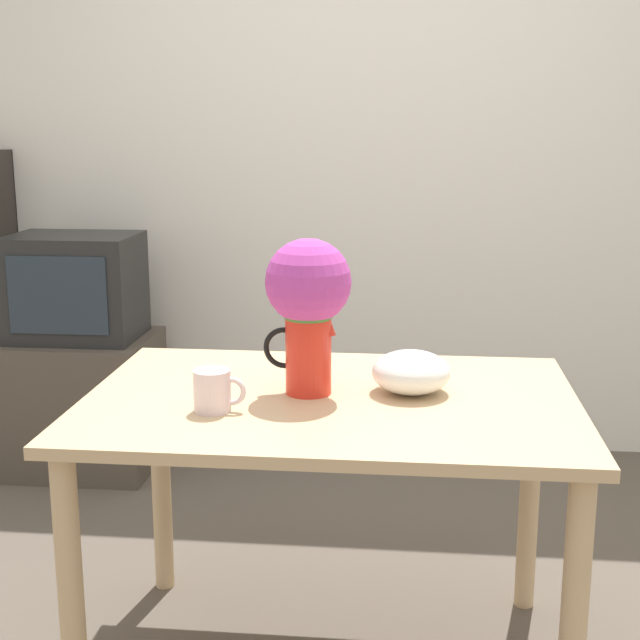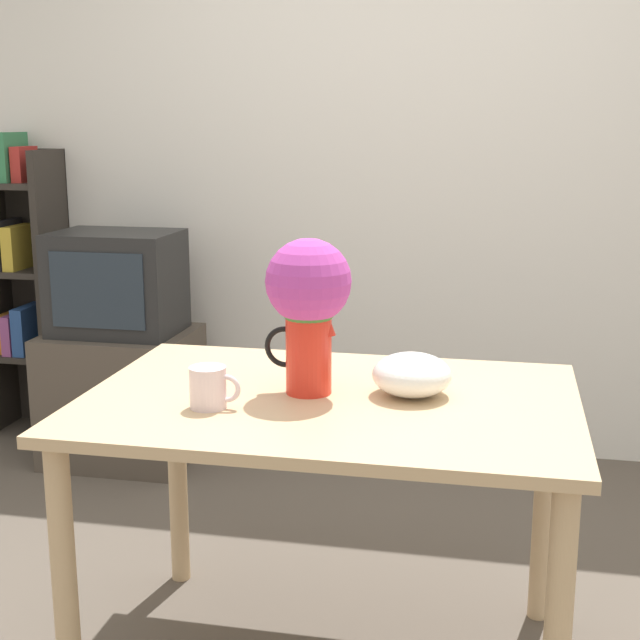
{
  "view_description": "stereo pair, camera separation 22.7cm",
  "coord_description": "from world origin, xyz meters",
  "px_view_note": "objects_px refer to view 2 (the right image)",
  "views": [
    {
      "loc": [
        0.19,
        -2.28,
        1.47
      ],
      "look_at": [
        -0.04,
        -0.07,
        0.97
      ],
      "focal_mm": 50.0,
      "sensor_mm": 36.0,
      "label": 1
    },
    {
      "loc": [
        0.42,
        -2.24,
        1.47
      ],
      "look_at": [
        -0.04,
        -0.07,
        0.97
      ],
      "focal_mm": 50.0,
      "sensor_mm": 36.0,
      "label": 2
    }
  ],
  "objects_px": {
    "flower_vase": "(308,298)",
    "coffee_mug": "(209,387)",
    "white_bowl": "(412,375)",
    "tv_set": "(117,283)"
  },
  "relations": [
    {
      "from": "coffee_mug",
      "to": "white_bowl",
      "type": "xyz_separation_m",
      "value": [
        0.48,
        0.2,
        0.0
      ]
    },
    {
      "from": "flower_vase",
      "to": "coffee_mug",
      "type": "relative_size",
      "value": 3.13
    },
    {
      "from": "flower_vase",
      "to": "tv_set",
      "type": "xyz_separation_m",
      "value": [
        -1.14,
        1.33,
        -0.24
      ]
    },
    {
      "from": "coffee_mug",
      "to": "white_bowl",
      "type": "bearing_deg",
      "value": 22.85
    },
    {
      "from": "coffee_mug",
      "to": "tv_set",
      "type": "xyz_separation_m",
      "value": [
        -0.92,
        1.5,
        -0.04
      ]
    },
    {
      "from": "white_bowl",
      "to": "tv_set",
      "type": "distance_m",
      "value": 1.91
    },
    {
      "from": "white_bowl",
      "to": "tv_set",
      "type": "height_order",
      "value": "tv_set"
    },
    {
      "from": "flower_vase",
      "to": "white_bowl",
      "type": "xyz_separation_m",
      "value": [
        0.27,
        0.03,
        -0.2
      ]
    },
    {
      "from": "coffee_mug",
      "to": "white_bowl",
      "type": "relative_size",
      "value": 0.63
    },
    {
      "from": "white_bowl",
      "to": "tv_set",
      "type": "xyz_separation_m",
      "value": [
        -1.4,
        1.3,
        -0.04
      ]
    }
  ]
}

